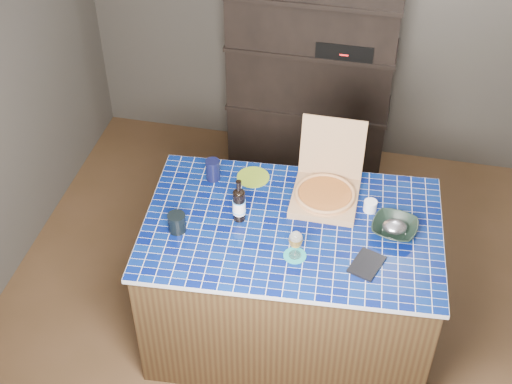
% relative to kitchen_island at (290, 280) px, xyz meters
% --- Properties ---
extents(room, '(3.50, 3.50, 3.50)m').
position_rel_kitchen_island_xyz_m(room, '(-0.16, 0.21, 0.80)').
color(room, brown).
rests_on(room, ground).
extents(shelving_unit, '(1.20, 0.41, 1.80)m').
position_rel_kitchen_island_xyz_m(shelving_unit, '(-0.16, 1.74, 0.45)').
color(shelving_unit, black).
rests_on(shelving_unit, floor).
extents(kitchen_island, '(1.71, 1.16, 0.90)m').
position_rel_kitchen_island_xyz_m(kitchen_island, '(0.00, 0.00, 0.00)').
color(kitchen_island, '#45321B').
rests_on(kitchen_island, floor).
extents(pizza_box, '(0.37, 0.45, 0.40)m').
position_rel_kitchen_island_xyz_m(pizza_box, '(0.15, 0.26, 0.51)').
color(pizza_box, tan).
rests_on(pizza_box, kitchen_island).
extents(mead_bottle, '(0.07, 0.07, 0.27)m').
position_rel_kitchen_island_xyz_m(mead_bottle, '(-0.30, -0.01, 0.56)').
color(mead_bottle, black).
rests_on(mead_bottle, kitchen_island).
extents(teal_trivet, '(0.12, 0.12, 0.01)m').
position_rel_kitchen_island_xyz_m(teal_trivet, '(0.05, -0.22, 0.45)').
color(teal_trivet, teal).
rests_on(teal_trivet, kitchen_island).
extents(wine_glass, '(0.07, 0.07, 0.17)m').
position_rel_kitchen_island_xyz_m(wine_glass, '(0.05, -0.22, 0.57)').
color(wine_glass, white).
rests_on(wine_glass, teal_trivet).
extents(tumbler, '(0.10, 0.10, 0.11)m').
position_rel_kitchen_island_xyz_m(tumbler, '(-0.61, -0.17, 0.50)').
color(tumbler, black).
rests_on(tumbler, kitchen_island).
extents(dvd_case, '(0.20, 0.23, 0.02)m').
position_rel_kitchen_island_xyz_m(dvd_case, '(0.43, -0.21, 0.46)').
color(dvd_case, black).
rests_on(dvd_case, kitchen_island).
extents(bowl, '(0.29, 0.29, 0.06)m').
position_rel_kitchen_island_xyz_m(bowl, '(0.55, 0.07, 0.48)').
color(bowl, black).
rests_on(bowl, kitchen_island).
extents(foil_contents, '(0.14, 0.11, 0.06)m').
position_rel_kitchen_island_xyz_m(foil_contents, '(0.55, 0.07, 0.49)').
color(foil_contents, '#A8A6B1').
rests_on(foil_contents, bowl).
extents(white_jar, '(0.07, 0.07, 0.06)m').
position_rel_kitchen_island_xyz_m(white_jar, '(0.41, 0.22, 0.48)').
color(white_jar, white).
rests_on(white_jar, kitchen_island).
extents(navy_cup, '(0.08, 0.08, 0.13)m').
position_rel_kitchen_island_xyz_m(navy_cup, '(-0.53, 0.30, 0.52)').
color(navy_cup, black).
rests_on(navy_cup, kitchen_island).
extents(green_trivet, '(0.19, 0.19, 0.01)m').
position_rel_kitchen_island_xyz_m(green_trivet, '(-0.30, 0.36, 0.45)').
color(green_trivet, olive).
rests_on(green_trivet, kitchen_island).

